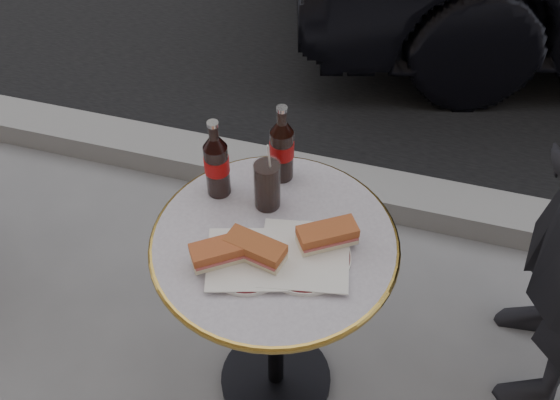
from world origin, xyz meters
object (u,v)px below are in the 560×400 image
(bistro_table, at_px, (275,320))
(plate_left, at_px, (247,261))
(cola_bottle_left, at_px, (216,158))
(plate_right, at_px, (305,257))
(cola_bottle_right, at_px, (282,143))
(cola_glass, at_px, (267,185))

(bistro_table, bearing_deg, plate_left, -115.09)
(cola_bottle_left, bearing_deg, plate_right, -29.95)
(cola_bottle_right, bearing_deg, plate_right, -63.24)
(plate_left, height_order, cola_glass, cola_glass)
(plate_left, bearing_deg, bistro_table, 64.91)
(cola_bottle_left, bearing_deg, cola_bottle_right, 35.45)
(cola_bottle_left, relative_size, cola_bottle_right, 1.00)
(plate_left, relative_size, cola_glass, 1.41)
(bistro_table, distance_m, cola_bottle_right, 0.53)
(plate_right, relative_size, cola_bottle_left, 0.95)
(plate_right, distance_m, cola_bottle_left, 0.33)
(plate_right, xyz_separation_m, cola_bottle_left, (-0.27, 0.16, 0.11))
(plate_left, height_order, plate_right, plate_right)
(bistro_table, height_order, cola_glass, cola_glass)
(plate_right, bearing_deg, cola_bottle_left, 150.05)
(cola_bottle_left, xyz_separation_m, cola_bottle_right, (0.14, 0.10, -0.00))
(cola_bottle_right, relative_size, cola_glass, 1.64)
(plate_left, distance_m, cola_bottle_left, 0.28)
(plate_left, xyz_separation_m, plate_right, (0.13, 0.05, 0.00))
(plate_left, xyz_separation_m, cola_bottle_left, (-0.14, 0.21, 0.11))
(cola_bottle_left, bearing_deg, plate_left, -54.92)
(cola_bottle_left, distance_m, cola_glass, 0.14)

